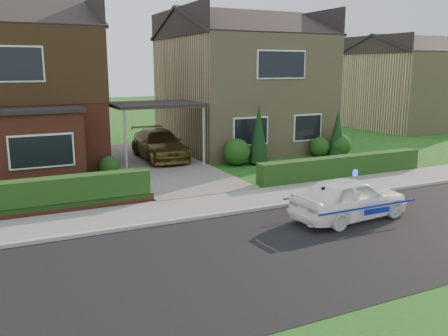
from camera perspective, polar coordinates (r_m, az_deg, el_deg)
ground at (r=11.78m, az=8.70°, el=-9.50°), size 120.00×120.00×0.00m
road at (r=11.78m, az=8.70°, el=-9.50°), size 60.00×6.00×0.02m
kerb at (r=14.22m, az=1.75°, el=-5.28°), size 60.00×0.16×0.12m
sidewalk at (r=15.12m, az=-0.09°, el=-4.25°), size 60.00×2.00×0.10m
driveway at (r=21.37m, az=-8.12°, el=0.52°), size 3.80×12.00×0.12m
house_left at (r=22.90m, az=-24.87°, el=9.76°), size 7.50×9.53×7.25m
house_right at (r=25.97m, az=2.04°, el=10.67°), size 7.50×8.06×7.25m
carport_link at (r=20.97m, az=-8.29°, el=7.46°), size 3.80×3.00×2.77m
dwarf_wall at (r=14.88m, az=-22.92°, el=-4.99°), size 7.70×0.25×0.36m
hedge_left at (r=15.07m, az=-22.89°, el=-5.49°), size 7.50×0.55×0.90m
hedge_right at (r=19.23m, az=14.02°, el=-1.21°), size 7.50×0.55×0.80m
shrub_left_mid at (r=18.78m, az=-18.26°, el=0.29°), size 1.32×1.32×1.32m
shrub_left_near at (r=19.38m, az=-13.65°, el=0.18°), size 0.84×0.84×0.84m
shrub_right_near at (r=21.01m, az=1.52°, el=1.94°), size 1.20×1.20×1.20m
shrub_right_mid at (r=23.55m, az=11.42°, el=2.51°), size 0.96×0.96×0.96m
shrub_right_far at (r=23.92m, az=13.78°, el=2.69°), size 1.08×1.08×1.08m
conifer_a at (r=21.20m, az=4.19°, el=3.92°), size 0.90×0.90×2.60m
conifer_b at (r=23.71m, az=13.47°, el=4.00°), size 0.90×0.90×2.20m
neighbour_right at (r=36.30m, az=20.94°, el=8.62°), size 6.50×7.00×5.20m
police_car at (r=14.01m, az=14.86°, el=-3.58°), size 3.33×3.74×1.40m
driveway_car at (r=22.17m, az=-7.80°, el=2.84°), size 1.99×4.60×1.32m
potted_plant_c at (r=15.71m, az=-15.55°, el=-3.00°), size 0.51×0.51×0.67m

